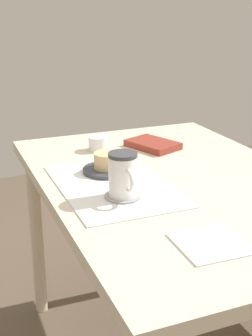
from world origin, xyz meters
The scene contains 9 objects.
dining_table centered at (0.00, 0.00, 0.66)m, with size 1.18×0.79×0.74m.
placemat centered at (-0.02, -0.20, 0.74)m, with size 0.46×0.30×0.00m, color white.
pastry_plate centered at (-0.13, -0.18, 0.75)m, with size 0.15×0.15×0.01m, color #333842.
pastry centered at (-0.13, -0.18, 0.78)m, with size 0.08×0.08×0.05m, color #E5BC7F.
coffee_coaster centered at (0.07, -0.20, 0.75)m, with size 0.10×0.10×0.01m, color #99999E.
coffee_mug centered at (0.07, -0.20, 0.81)m, with size 0.11×0.08×0.12m.
paper_napkin centered at (0.38, -0.12, 0.74)m, with size 0.15×0.15×0.00m, color white.
sugar_bowl centered at (-0.36, -0.13, 0.76)m, with size 0.07×0.07×0.05m, color white.
small_book centered at (-0.32, 0.07, 0.75)m, with size 0.18×0.12×0.02m, color maroon.
Camera 1 is at (1.16, -0.64, 1.25)m, focal length 50.00 mm.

